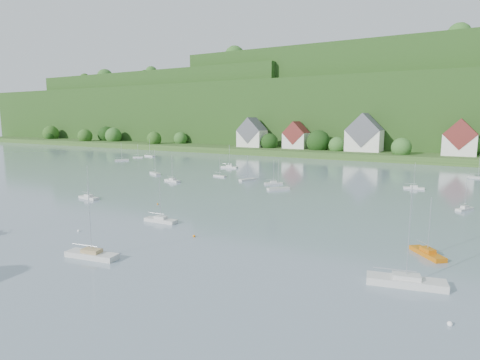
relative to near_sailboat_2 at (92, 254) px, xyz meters
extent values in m
cube|color=#2E4E1D|center=(-7.56, 172.38, 1.00)|extent=(600.00, 60.00, 3.00)
cube|color=#1A3D13|center=(-7.56, 247.38, 19.50)|extent=(620.00, 160.00, 40.00)
cube|color=#1A3D13|center=(-157.56, 232.38, 23.50)|extent=(200.00, 120.00, 52.00)
cube|color=#1A3D13|center=(2.44, 242.38, 27.50)|extent=(240.00, 130.00, 60.00)
sphere|color=#275D22|center=(-169.78, 159.38, 6.14)|extent=(11.19, 11.19, 11.19)
sphere|color=#275D22|center=(-115.64, 163.86, 5.30)|extent=(8.61, 8.61, 8.61)
sphere|color=#234A16|center=(-127.32, 152.85, 5.44)|extent=(9.03, 9.03, 9.03)
sphere|color=#275D22|center=(-14.35, 156.26, 5.16)|extent=(8.19, 8.19, 8.19)
sphere|color=#275D22|center=(-59.52, 158.45, 4.61)|extent=(6.49, 6.49, 6.49)
sphere|color=#234A16|center=(-237.22, 159.40, 6.38)|extent=(11.94, 11.94, 11.94)
sphere|color=#275D22|center=(39.29, 164.46, 6.45)|extent=(12.16, 12.16, 12.16)
sphere|color=#275D22|center=(15.43, 152.31, 5.34)|extent=(8.73, 8.73, 8.73)
sphere|color=black|center=(-51.43, 158.24, 5.53)|extent=(9.32, 9.32, 9.32)
sphere|color=black|center=(-178.01, 165.72, 5.59)|extent=(9.50, 9.50, 9.50)
sphere|color=black|center=(-182.18, 164.24, 6.37)|extent=(11.91, 11.91, 11.91)
sphere|color=#234A16|center=(-189.58, 152.18, 5.72)|extent=(9.91, 9.91, 9.91)
sphere|color=black|center=(-234.65, 156.57, 4.50)|extent=(6.16, 6.16, 6.16)
sphere|color=black|center=(-24.56, 158.73, 6.38)|extent=(11.92, 11.92, 11.92)
sphere|color=#275D22|center=(-127.27, 200.92, 51.34)|extent=(10.52, 10.52, 10.52)
sphere|color=#275D22|center=(-230.57, 208.73, 51.91)|extent=(13.75, 13.75, 13.75)
sphere|color=#234A16|center=(-91.83, 235.52, 51.30)|extent=(10.29, 10.29, 10.29)
sphere|color=black|center=(-197.92, 230.39, 51.30)|extent=(10.31, 10.31, 10.31)
sphere|color=black|center=(-182.75, 205.73, 50.93)|extent=(8.14, 8.14, 8.14)
sphere|color=#275D22|center=(-185.12, 234.97, 50.75)|extent=(7.15, 7.15, 7.15)
sphere|color=black|center=(-251.24, 230.41, 51.54)|extent=(11.66, 11.66, 11.66)
sphere|color=black|center=(-75.72, 223.76, 50.76)|extent=(7.18, 7.18, 7.18)
sphere|color=#275D22|center=(-165.53, 194.06, 51.06)|extent=(8.89, 8.89, 8.89)
sphere|color=#234A16|center=(-242.07, 197.38, 50.86)|extent=(7.77, 7.77, 7.77)
sphere|color=black|center=(-200.87, 226.33, 51.25)|extent=(9.97, 9.97, 9.97)
sphere|color=#234A16|center=(31.94, 227.40, 59.75)|extent=(12.83, 12.83, 12.83)
sphere|color=#275D22|center=(-47.48, 214.55, 58.93)|extent=(8.18, 8.18, 8.18)
sphere|color=#234A16|center=(-6.45, 252.03, 59.73)|extent=(12.73, 12.73, 12.73)
sphere|color=#275D22|center=(31.69, 203.67, 59.59)|extent=(11.95, 11.95, 11.95)
sphere|color=#275D22|center=(-54.70, 246.67, 58.74)|extent=(7.07, 7.07, 7.07)
sphere|color=black|center=(-11.03, 215.68, 58.94)|extent=(8.21, 8.21, 8.21)
sphere|color=#275D22|center=(-30.38, 239.47, 59.64)|extent=(12.24, 12.24, 12.24)
sphere|color=#275D22|center=(-103.06, 208.27, 59.89)|extent=(13.65, 13.65, 13.65)
sphere|color=#234A16|center=(-47.53, 234.51, 41.60)|extent=(12.01, 12.01, 12.01)
sphere|color=black|center=(-11.26, 244.58, 42.25)|extent=(15.72, 15.72, 15.72)
sphere|color=#234A16|center=(3.33, 240.30, 41.35)|extent=(10.54, 10.54, 10.54)
sphere|color=#234A16|center=(-200.86, 270.99, 40.93)|extent=(8.18, 8.18, 8.18)
sphere|color=black|center=(-183.47, 261.96, 41.03)|extent=(8.74, 8.74, 8.74)
sphere|color=black|center=(-199.32, 240.88, 42.19)|extent=(15.38, 15.38, 15.38)
cube|color=silver|center=(-62.56, 159.38, 7.00)|extent=(14.00, 10.00, 9.00)
cube|color=#56575E|center=(-62.56, 159.38, 11.50)|extent=(14.00, 10.40, 14.00)
cube|color=silver|center=(-37.56, 161.38, 6.50)|extent=(12.00, 9.00, 8.00)
cube|color=maroon|center=(-37.56, 161.38, 10.50)|extent=(12.00, 9.36, 12.00)
cube|color=silver|center=(-2.56, 160.38, 7.50)|extent=(16.00, 11.00, 10.00)
cube|color=#56575E|center=(-2.56, 160.38, 12.50)|extent=(16.00, 11.44, 16.00)
cube|color=silver|center=(37.44, 158.38, 7.00)|extent=(13.00, 10.00, 9.00)
cube|color=maroon|center=(37.44, 158.38, 11.50)|extent=(13.00, 10.40, 13.00)
cube|color=silver|center=(0.00, 0.00, -0.12)|extent=(7.75, 3.36, 0.75)
cube|color=tan|center=(0.00, 0.00, 0.50)|extent=(2.84, 1.90, 0.50)
cylinder|color=silver|center=(0.00, 0.00, 4.94)|extent=(0.10, 0.10, 9.38)
cylinder|color=silver|center=(-1.11, -0.19, 1.15)|extent=(4.08, 0.79, 0.08)
cube|color=silver|center=(-4.69, 19.17, -0.18)|extent=(6.44, 2.16, 0.63)
cube|color=silver|center=(-4.69, 19.17, 0.39)|extent=(2.29, 1.38, 0.50)
cylinder|color=silver|center=(-4.69, 19.17, 4.10)|extent=(0.10, 0.10, 7.93)
cylinder|color=silver|center=(-5.64, 19.11, 1.04)|extent=(3.49, 0.29, 0.08)
cube|color=silver|center=(38.05, 11.69, -0.07)|extent=(8.82, 4.17, 0.85)
cube|color=silver|center=(38.05, 11.69, 0.60)|extent=(3.27, 2.27, 0.50)
cylinder|color=silver|center=(38.05, 11.69, 5.67)|extent=(0.10, 0.10, 10.63)
cylinder|color=silver|center=(36.81, 11.42, 1.25)|extent=(4.58, 1.09, 0.08)
cube|color=#BF630B|center=(39.06, 23.84, -0.20)|extent=(5.20, 5.69, 0.60)
cube|color=#BF630B|center=(39.06, 23.84, 0.35)|extent=(2.27, 2.38, 0.50)
cylinder|color=silver|center=(39.06, 23.84, 3.88)|extent=(0.10, 0.10, 7.55)
cylinder|color=silver|center=(38.47, 24.53, 1.00)|extent=(2.21, 2.58, 0.08)
cube|color=silver|center=(-33.37, 26.85, -0.21)|extent=(5.93, 2.14, 0.58)
cube|color=silver|center=(-33.37, 26.85, 0.33)|extent=(2.13, 1.32, 0.50)
cylinder|color=silver|center=(-33.37, 26.85, 3.71)|extent=(0.10, 0.10, 7.25)
cylinder|color=silver|center=(-34.24, 26.93, 0.98)|extent=(3.19, 0.37, 0.08)
sphere|color=white|center=(-12.32, 7.53, -0.50)|extent=(0.43, 0.43, 0.43)
sphere|color=orange|center=(6.01, 14.88, -0.50)|extent=(0.42, 0.42, 0.42)
sphere|color=orange|center=(-15.43, 30.37, -0.50)|extent=(0.38, 0.38, 0.38)
sphere|color=white|center=(42.90, 4.26, -0.50)|extent=(0.50, 0.50, 0.50)
cube|color=silver|center=(-0.47, 60.38, -0.20)|extent=(5.12, 5.59, 0.59)
cylinder|color=silver|center=(-0.47, 60.38, 3.80)|extent=(0.10, 0.10, 7.42)
cylinder|color=silver|center=(-1.05, 59.71, 0.99)|extent=(2.18, 2.53, 0.08)
cube|color=silver|center=(-36.14, 93.41, -0.18)|extent=(6.62, 2.55, 0.65)
cube|color=silver|center=(-36.14, 93.41, 0.40)|extent=(2.39, 1.52, 0.50)
cylinder|color=silver|center=(-36.14, 93.41, 4.18)|extent=(0.10, 0.10, 8.06)
cylinder|color=silver|center=(-37.10, 93.29, 1.05)|extent=(3.53, 0.50, 0.08)
cube|color=silver|center=(-94.82, 105.64, -0.26)|extent=(4.74, 3.58, 0.47)
cylinder|color=silver|center=(-94.82, 105.64, 2.93)|extent=(0.10, 0.10, 5.92)
cylinder|color=silver|center=(-95.43, 105.28, 0.87)|extent=(2.27, 1.41, 0.08)
cube|color=silver|center=(42.59, 58.02, -0.26)|extent=(3.34, 4.76, 0.47)
cube|color=silver|center=(42.59, 58.02, 0.22)|extent=(1.58, 1.88, 0.50)
cylinder|color=silver|center=(42.59, 58.02, 2.90)|extent=(0.10, 0.10, 5.86)
cylinder|color=silver|center=(42.26, 57.40, 0.87)|extent=(1.27, 2.32, 0.08)
cube|color=silver|center=(-26.83, 72.55, -0.27)|extent=(4.78, 1.90, 0.46)
cylinder|color=silver|center=(-26.83, 72.55, 2.87)|extent=(0.10, 0.10, 5.81)
cylinder|color=silver|center=(-27.52, 72.64, 0.87)|extent=(2.54, 0.41, 0.08)
cube|color=silver|center=(-15.17, 70.06, -0.22)|extent=(3.64, 5.75, 0.56)
cylinder|color=silver|center=(-15.17, 70.06, 3.55)|extent=(0.10, 0.10, 6.98)
cylinder|color=silver|center=(-15.50, 69.29, 0.96)|extent=(1.28, 2.85, 0.08)
cube|color=silver|center=(-5.43, 67.82, -0.24)|extent=(4.80, 4.45, 0.51)
cube|color=silver|center=(-5.43, 67.82, 0.26)|extent=(2.01, 1.94, 0.50)
cylinder|color=silver|center=(-5.43, 67.82, 3.22)|extent=(0.10, 0.10, 6.41)
cylinder|color=silver|center=(-6.01, 67.32, 0.91)|extent=(2.18, 1.91, 0.08)
cube|color=silver|center=(-91.15, 91.89, -0.20)|extent=(5.14, 5.56, 0.59)
cylinder|color=silver|center=(-91.15, 91.89, 3.79)|extent=(0.10, 0.10, 7.40)
cylinder|color=silver|center=(-91.73, 91.22, 0.99)|extent=(2.20, 2.51, 0.08)
cube|color=silver|center=(-48.48, 66.21, -0.19)|extent=(6.21, 4.35, 0.61)
cylinder|color=silver|center=(-48.48, 66.21, 3.93)|extent=(0.10, 0.10, 7.64)
cylinder|color=silver|center=(-49.29, 66.64, 1.01)|extent=(3.02, 1.63, 0.08)
cube|color=silver|center=(-33.35, 56.90, -0.21)|extent=(6.08, 2.98, 0.59)
cube|color=silver|center=(-33.35, 56.90, 0.34)|extent=(2.26, 1.60, 0.50)
cylinder|color=silver|center=(-33.35, 56.90, 3.75)|extent=(0.10, 0.10, 7.32)
cylinder|color=silver|center=(-34.20, 57.10, 0.99)|extent=(3.15, 0.84, 0.08)
cube|color=silver|center=(44.86, 110.29, -0.21)|extent=(5.91, 3.31, 0.57)
cylinder|color=silver|center=(44.86, 110.29, 3.63)|extent=(0.10, 0.10, 7.12)
cylinder|color=silver|center=(44.05, 110.02, 0.97)|extent=(3.00, 1.06, 0.08)
cube|color=silver|center=(30.13, 79.66, -0.24)|extent=(5.38, 2.51, 0.52)
cube|color=silver|center=(30.13, 79.66, 0.27)|extent=(1.99, 1.37, 0.50)
cylinder|color=silver|center=(30.13, 79.66, 3.26)|extent=(0.10, 0.10, 6.48)
cylinder|color=silver|center=(29.37, 79.50, 0.92)|extent=(2.81, 0.68, 0.08)
cube|color=silver|center=(-93.85, 112.60, -0.18)|extent=(6.54, 2.88, 0.63)
cylinder|color=silver|center=(-93.85, 112.60, 4.08)|extent=(0.10, 0.10, 7.90)
cylinder|color=silver|center=(-94.78, 112.77, 1.03)|extent=(3.43, 0.71, 0.08)
camera|label=1|loc=(43.78, -35.12, 18.22)|focal=30.30mm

